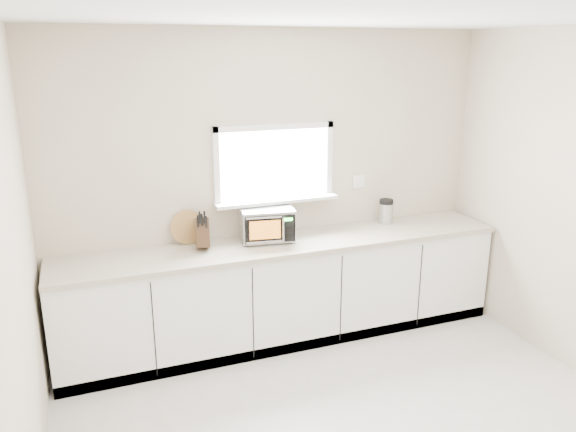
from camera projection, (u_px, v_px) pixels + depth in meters
name	position (u px, v px, depth m)	size (l,w,h in m)	color
back_wall	(274.00, 184.00, 5.00)	(4.00, 0.17, 2.70)	#BCAA95
cabinets	(286.00, 292.00, 5.00)	(3.92, 0.60, 0.88)	white
countertop	(286.00, 244.00, 4.86)	(3.92, 0.64, 0.04)	#B6AC96
microwave	(267.00, 223.00, 4.86)	(0.49, 0.42, 0.29)	black
knife_block	(202.00, 232.00, 4.64)	(0.14, 0.25, 0.34)	#402A16
cutting_board	(188.00, 227.00, 4.76)	(0.30, 0.30, 0.02)	#AD8643
coffee_grinder	(386.00, 211.00, 5.35)	(0.15, 0.15, 0.24)	#ACAFB3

